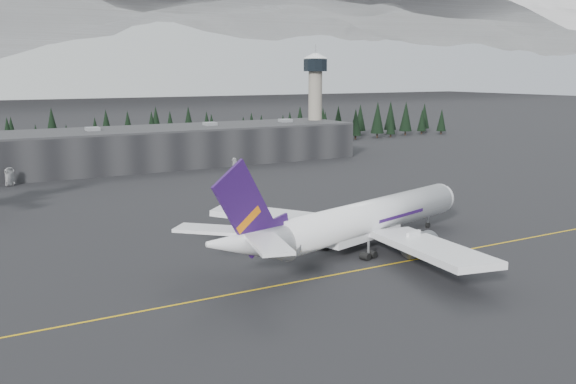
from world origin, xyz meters
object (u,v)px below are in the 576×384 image
terminal (125,149)px  jet_main (353,222)px  control_tower (315,92)px  gse_vehicle_b (235,169)px  gse_vehicle_a (10,184)px

terminal → jet_main: bearing=-87.5°
control_tower → gse_vehicle_b: bearing=-149.4°
gse_vehicle_a → gse_vehicle_b: gse_vehicle_b is taller
control_tower → gse_vehicle_a: (-112.25, -20.74, -22.68)m
gse_vehicle_b → gse_vehicle_a: bearing=-99.0°
terminal → gse_vehicle_b: 37.60m
control_tower → gse_vehicle_a: 116.38m
control_tower → gse_vehicle_a: control_tower is taller
control_tower → jet_main: control_tower is taller
control_tower → gse_vehicle_b: 59.78m
control_tower → gse_vehicle_a: size_ratio=7.20×
control_tower → jet_main: (-69.80, -121.12, -18.10)m
terminal → jet_main: (5.20, -118.12, -0.99)m
gse_vehicle_a → jet_main: bearing=-91.7°
terminal → gse_vehicle_a: (-37.25, -17.74, -5.57)m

